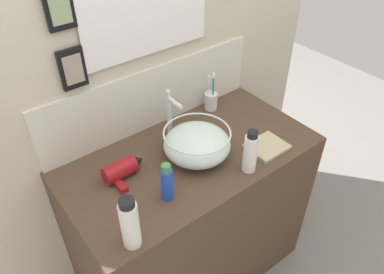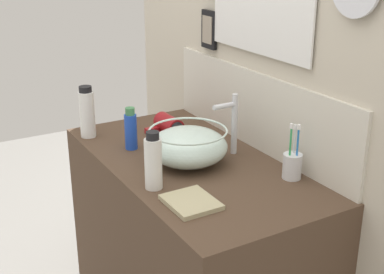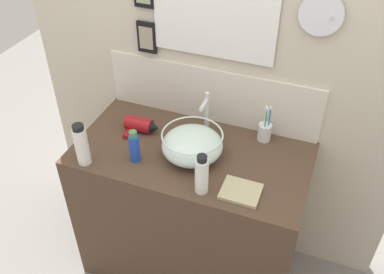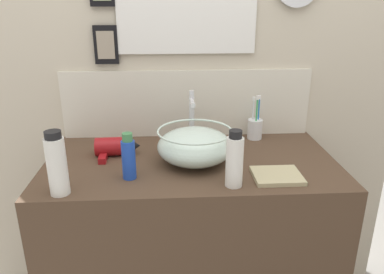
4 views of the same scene
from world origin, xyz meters
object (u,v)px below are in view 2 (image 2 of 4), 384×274
object	(u,v)px
glass_bowl_sink	(188,146)
shampoo_bottle	(87,113)
hair_drier	(170,126)
faucet	(232,121)
toothbrush_cup	(292,165)
spray_bottle	(131,130)
hand_towel	(191,202)
lotion_bottle	(153,162)

from	to	relation	value
glass_bowl_sink	shampoo_bottle	xyz separation A→B (m)	(-0.47, -0.23, 0.04)
hair_drier	faucet	bearing A→B (deg)	18.06
toothbrush_cup	spray_bottle	distance (m)	0.66
glass_bowl_sink	spray_bottle	world-z (taller)	spray_bottle
shampoo_bottle	hand_towel	world-z (taller)	shampoo_bottle
lotion_bottle	spray_bottle	bearing A→B (deg)	167.62
hair_drier	shampoo_bottle	size ratio (longest dim) A/B	0.83
hand_towel	faucet	bearing A→B (deg)	129.51
toothbrush_cup	spray_bottle	size ratio (longest dim) A/B	1.20
glass_bowl_sink	toothbrush_cup	bearing A→B (deg)	40.68
toothbrush_cup	lotion_bottle	world-z (taller)	toothbrush_cup
hair_drier	toothbrush_cup	world-z (taller)	toothbrush_cup
glass_bowl_sink	toothbrush_cup	xyz separation A→B (m)	(0.30, 0.26, -0.02)
spray_bottle	toothbrush_cup	bearing A→B (deg)	34.86
faucet	hair_drier	xyz separation A→B (m)	(-0.32, -0.11, -0.10)
spray_bottle	hand_towel	xyz separation A→B (m)	(0.54, -0.03, -0.07)
glass_bowl_sink	toothbrush_cup	distance (m)	0.39
hair_drier	lotion_bottle	distance (m)	0.54
faucet	hand_towel	world-z (taller)	faucet
glass_bowl_sink	hair_drier	distance (m)	0.34
shampoo_bottle	faucet	bearing A→B (deg)	42.09
toothbrush_cup	shampoo_bottle	bearing A→B (deg)	-147.85
faucet	hand_towel	bearing A→B (deg)	-50.49
glass_bowl_sink	toothbrush_cup	size ratio (longest dim) A/B	1.43
hair_drier	toothbrush_cup	bearing A→B (deg)	14.74
hair_drier	toothbrush_cup	xyz separation A→B (m)	(0.62, 0.16, 0.01)
glass_bowl_sink	hair_drier	world-z (taller)	glass_bowl_sink
hair_drier	hand_towel	xyz separation A→B (m)	(0.61, -0.25, -0.03)
glass_bowl_sink	hand_towel	xyz separation A→B (m)	(0.29, -0.16, -0.06)
lotion_bottle	spray_bottle	distance (m)	0.38
glass_bowl_sink	hand_towel	size ratio (longest dim) A/B	1.70
glass_bowl_sink	lotion_bottle	size ratio (longest dim) A/B	1.45
lotion_bottle	spray_bottle	world-z (taller)	lotion_bottle
hair_drier	hand_towel	bearing A→B (deg)	-22.02
hair_drier	hand_towel	distance (m)	0.66
glass_bowl_sink	faucet	distance (m)	0.21
glass_bowl_sink	lotion_bottle	xyz separation A→B (m)	(0.12, -0.21, 0.03)
hair_drier	toothbrush_cup	size ratio (longest dim) A/B	0.89
shampoo_bottle	spray_bottle	distance (m)	0.25
spray_bottle	glass_bowl_sink	bearing A→B (deg)	26.60
glass_bowl_sink	faucet	xyz separation A→B (m)	(-0.00, 0.20, 0.07)
glass_bowl_sink	faucet	world-z (taller)	faucet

